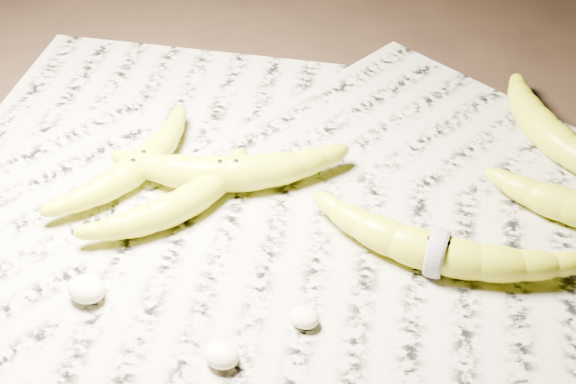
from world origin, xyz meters
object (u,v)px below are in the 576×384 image
at_px(banana_left_a, 138,164).
at_px(banana_left_b, 180,203).
at_px(banana_upper_b, 549,131).
at_px(banana_center, 229,171).
at_px(banana_taped, 437,250).

distance_m(banana_left_a, banana_left_b, 0.08).
bearing_deg(banana_upper_b, banana_center, -100.57).
xyz_separation_m(banana_left_a, banana_left_b, (0.08, -0.04, 0.00)).
xyz_separation_m(banana_center, banana_upper_b, (0.30, 0.23, -0.00)).
relative_size(banana_left_b, banana_center, 0.80).
height_order(banana_center, banana_taped, same).
xyz_separation_m(banana_taped, banana_upper_b, (0.06, 0.24, -0.00)).
bearing_deg(banana_left_a, banana_left_b, -106.69).
relative_size(banana_left_a, banana_left_b, 1.09).
distance_m(banana_left_a, banana_center, 0.10).
relative_size(banana_center, banana_upper_b, 1.14).
xyz_separation_m(banana_left_b, banana_upper_b, (0.33, 0.29, 0.00)).
bearing_deg(banana_left_a, banana_upper_b, -49.08).
bearing_deg(banana_upper_b, banana_left_a, -104.96).
xyz_separation_m(banana_left_b, banana_taped, (0.27, 0.05, 0.00)).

